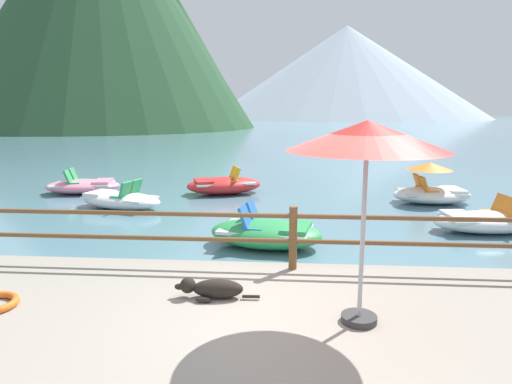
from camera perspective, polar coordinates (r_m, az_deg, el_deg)
name	(u,v)px	position (r m, az deg, el deg)	size (l,w,h in m)	color
ground_plane	(291,135)	(44.91, 4.53, 7.18)	(200.00, 200.00, 0.00)	slate
dock_railing	(293,231)	(6.62, 4.74, -4.93)	(23.92, 0.12, 0.95)	brown
beach_umbrella	(367,139)	(4.82, 13.95, 6.57)	(1.70, 1.70, 2.24)	#B2B2B7
dog_resting	(212,288)	(5.80, -5.57, -12.10)	(1.08, 0.40, 0.26)	black
pedal_boat_0	(432,189)	(14.07, 21.44, 0.31)	(2.32, 1.49, 1.20)	white
pedal_boat_1	(266,233)	(9.06, 1.32, -5.19)	(2.48, 1.74, 0.87)	green
pedal_boat_2	(120,200)	(13.00, -16.91, -0.92)	(2.73, 1.82, 0.81)	white
pedal_boat_4	(487,221)	(11.37, 27.32, -3.30)	(2.59, 1.42, 0.82)	white
pedal_boat_6	(224,185)	(14.57, -4.14, 0.91)	(2.72, 2.04, 0.87)	red
pedal_boat_7	(83,186)	(15.71, -21.08, 0.75)	(2.56, 1.76, 0.81)	pink
cliff_headland	(112,11)	(67.98, -17.86, 21.09)	(41.14, 41.14, 33.13)	#284C2D
distant_peak	(346,72)	(118.74, 11.34, 14.67)	(68.82, 68.82, 22.60)	#9EADBC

